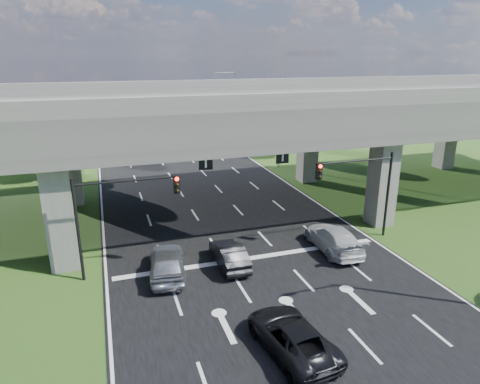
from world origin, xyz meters
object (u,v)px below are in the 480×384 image
signal_left (117,207)px  car_trailing (292,336)px  car_silver (167,262)px  car_white (334,238)px  streetlight_far (276,115)px  signal_right (362,181)px  car_dark (229,255)px  streetlight_beyond (233,101)px

signal_left → car_trailing: (6.43, -9.22, -3.44)m
car_silver → car_white: bearing=-172.4°
streetlight_far → car_silver: streetlight_far is taller
signal_right → signal_left: bearing=180.0°
car_dark → car_white: bearing=-179.8°
signal_right → streetlight_beyond: streetlight_beyond is taller
signal_right → streetlight_far: size_ratio=0.60×
car_dark → car_silver: bearing=0.2°
signal_right → signal_left: size_ratio=1.00×
signal_left → car_silver: signal_left is taller
car_trailing → signal_right: bearing=-141.3°
signal_left → car_trailing: signal_left is taller
signal_right → car_silver: signal_right is taller
signal_right → car_dark: 10.15m
signal_left → car_white: 13.68m
signal_left → signal_right: bearing=0.0°
car_silver → car_trailing: car_silver is taller
streetlight_far → car_dark: 24.61m
streetlight_beyond → car_dark: (-11.78, -37.00, -5.11)m
signal_left → streetlight_far: 26.95m
car_trailing → car_white: bearing=-135.7°
streetlight_far → car_silver: 26.57m
signal_left → car_trailing: bearing=-55.1°
signal_right → streetlight_far: streetlight_far is taller
car_trailing → signal_left: bearing=-61.4°
signal_left → car_dark: signal_left is taller
signal_right → streetlight_beyond: size_ratio=0.60×
car_silver → car_dark: (3.72, 0.00, -0.13)m
car_silver → streetlight_beyond: bearing=-105.1°
signal_right → streetlight_beyond: 36.17m
streetlight_far → car_trailing: streetlight_far is taller
signal_left → car_silver: bearing=-21.3°
signal_right → car_dark: bearing=-174.3°
signal_right → car_trailing: signal_right is taller
streetlight_far → signal_left: bearing=-131.8°
car_dark → car_trailing: (0.29, -8.27, 0.00)m
signal_right → car_silver: bearing=-175.9°
signal_left → car_white: (13.22, -0.94, -3.37)m
streetlight_far → car_trailing: size_ratio=1.95×
streetlight_far → signal_right: bearing=-96.5°
car_dark → streetlight_far: bearing=-119.1°
car_trailing → car_silver: bearing=-70.5°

